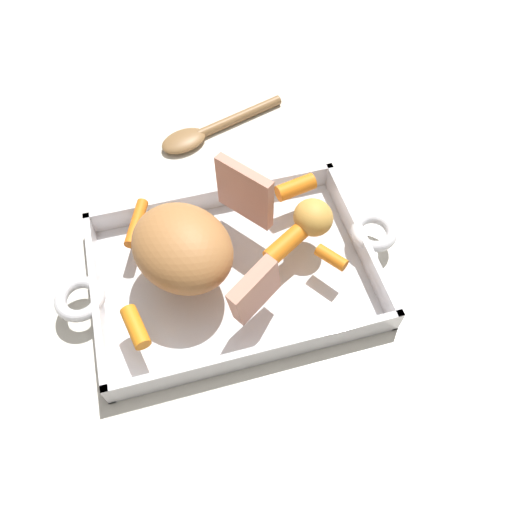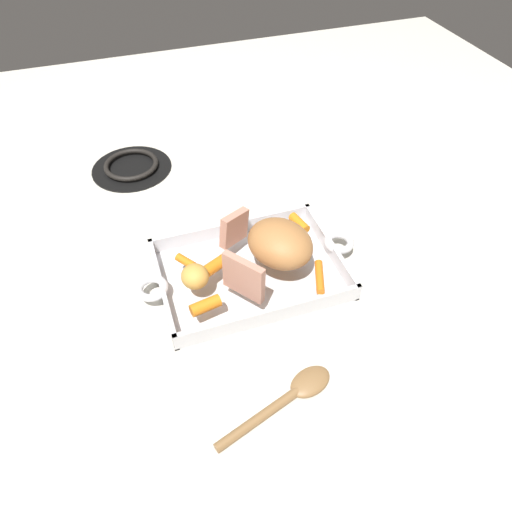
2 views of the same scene
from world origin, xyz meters
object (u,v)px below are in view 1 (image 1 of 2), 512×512
at_px(baby_carrot_northwest, 285,241).
at_px(potato_golden_large, 313,217).
at_px(roast_slice_outer, 245,192).
at_px(baby_carrot_northeast, 135,327).
at_px(roast_slice_thin, 255,291).
at_px(baby_carrot_southeast, 296,187).
at_px(serving_spoon, 205,131).
at_px(roasting_dish, 234,272).
at_px(baby_carrot_short, 136,223).
at_px(baby_carrot_center_right, 331,257).
at_px(pork_roast, 182,248).

bearing_deg(baby_carrot_northwest, potato_golden_large, 23.67).
bearing_deg(roast_slice_outer, baby_carrot_northwest, -61.90).
bearing_deg(baby_carrot_northeast, roast_slice_thin, -1.06).
distance_m(baby_carrot_southeast, serving_spoon, 0.21).
bearing_deg(roasting_dish, baby_carrot_southeast, 38.26).
bearing_deg(baby_carrot_northeast, baby_carrot_southeast, 32.19).
bearing_deg(roasting_dish, roast_slice_thin, -81.26).
bearing_deg(roast_slice_thin, potato_golden_large, 41.49).
distance_m(baby_carrot_northeast, baby_carrot_short, 0.15).
xyz_separation_m(roast_slice_thin, potato_golden_large, (0.10, 0.09, -0.01)).
bearing_deg(baby_carrot_northeast, roasting_dish, 26.32).
distance_m(baby_carrot_center_right, baby_carrot_southeast, 0.12).
distance_m(roast_slice_outer, baby_carrot_short, 0.14).
xyz_separation_m(pork_roast, baby_carrot_center_right, (0.17, -0.04, -0.03)).
xyz_separation_m(roast_slice_outer, baby_carrot_northwest, (0.03, -0.06, -0.03)).
height_order(pork_roast, serving_spoon, pork_roast).
height_order(roast_slice_outer, baby_carrot_center_right, roast_slice_outer).
distance_m(baby_carrot_northeast, serving_spoon, 0.36).
distance_m(roasting_dish, baby_carrot_short, 0.14).
bearing_deg(baby_carrot_northwest, baby_carrot_northeast, -160.92).
height_order(baby_carrot_northeast, baby_carrot_short, baby_carrot_northeast).
xyz_separation_m(roast_slice_outer, baby_carrot_southeast, (0.07, 0.02, -0.03)).
relative_size(roast_slice_outer, potato_golden_large, 1.57).
xyz_separation_m(roast_slice_thin, baby_carrot_northeast, (-0.14, 0.00, -0.02)).
bearing_deg(baby_carrot_short, roast_slice_thin, -51.95).
xyz_separation_m(baby_carrot_northeast, baby_carrot_center_right, (0.24, 0.03, -0.00)).
relative_size(roast_slice_thin, serving_spoon, 0.30).
relative_size(pork_roast, serving_spoon, 0.61).
distance_m(pork_roast, baby_carrot_center_right, 0.18).
distance_m(roasting_dish, roast_slice_outer, 0.10).
distance_m(baby_carrot_northwest, baby_carrot_short, 0.19).
bearing_deg(baby_carrot_northwest, serving_spoon, 100.55).
bearing_deg(roast_slice_thin, serving_spoon, 88.45).
distance_m(pork_roast, baby_carrot_southeast, 0.18).
relative_size(roast_slice_thin, potato_golden_large, 1.25).
xyz_separation_m(roast_slice_thin, serving_spoon, (0.01, 0.33, -0.06)).
relative_size(baby_carrot_northwest, baby_carrot_short, 0.84).
distance_m(pork_roast, serving_spoon, 0.28).
distance_m(baby_carrot_center_right, serving_spoon, 0.31).
distance_m(baby_carrot_northwest, serving_spoon, 0.27).
distance_m(roast_slice_outer, roast_slice_thin, 0.14).
bearing_deg(baby_carrot_center_right, roast_slice_thin, -162.39).
bearing_deg(baby_carrot_short, baby_carrot_northwest, -24.43).
distance_m(roast_slice_outer, baby_carrot_northwest, 0.08).
bearing_deg(potato_golden_large, baby_carrot_center_right, -83.70).
height_order(roast_slice_outer, baby_carrot_southeast, roast_slice_outer).
bearing_deg(roast_slice_outer, baby_carrot_short, 174.01).
bearing_deg(potato_golden_large, roast_slice_outer, 148.97).
distance_m(baby_carrot_northeast, baby_carrot_southeast, 0.28).
height_order(roasting_dish, baby_carrot_northwest, baby_carrot_northwest).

